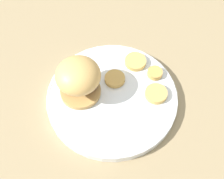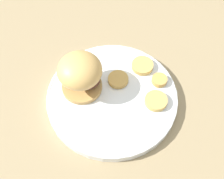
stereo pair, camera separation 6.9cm
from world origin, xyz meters
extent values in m
plane|color=#937F5B|center=(0.00, 0.00, 0.00)|extent=(4.00, 4.00, 0.00)
cylinder|color=white|center=(0.00, 0.00, 0.01)|extent=(0.30, 0.30, 0.02)
torus|color=white|center=(0.00, 0.00, 0.02)|extent=(0.30, 0.30, 0.01)
cylinder|color=tan|center=(0.07, 0.02, 0.03)|extent=(0.09, 0.09, 0.01)
ellipsoid|color=brown|center=(0.07, 0.01, 0.04)|extent=(0.04, 0.04, 0.02)
ellipsoid|color=#4C281E|center=(0.05, 0.01, 0.05)|extent=(0.05, 0.05, 0.02)
ellipsoid|color=#563323|center=(0.09, 0.03, 0.05)|extent=(0.04, 0.03, 0.02)
ellipsoid|color=brown|center=(0.08, 0.00, 0.05)|extent=(0.04, 0.04, 0.02)
ellipsoid|color=tan|center=(0.07, 0.02, 0.09)|extent=(0.10, 0.10, 0.06)
cylinder|color=tan|center=(-0.09, -0.03, 0.03)|extent=(0.05, 0.05, 0.01)
cylinder|color=tan|center=(-0.08, -0.09, 0.03)|extent=(0.04, 0.04, 0.01)
cylinder|color=tan|center=(0.01, -0.04, 0.03)|extent=(0.05, 0.05, 0.01)
cylinder|color=tan|center=(-0.02, -0.11, 0.03)|extent=(0.05, 0.05, 0.01)
camera|label=1|loc=(-0.12, 0.35, 0.64)|focal=50.00mm
camera|label=2|loc=(-0.18, 0.32, 0.64)|focal=50.00mm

